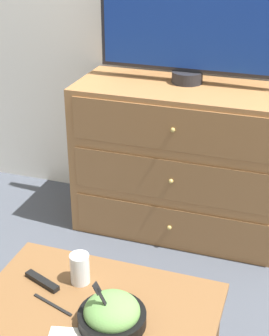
# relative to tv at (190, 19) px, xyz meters

# --- Properties ---
(ground_plane) EXTENTS (12.00, 12.00, 0.00)m
(ground_plane) POSITION_rel_tv_xyz_m (0.16, 0.18, -1.13)
(ground_plane) COLOR #474C56
(dresser) EXTENTS (1.11, 0.48, 0.81)m
(dresser) POSITION_rel_tv_xyz_m (0.01, -0.08, -0.72)
(dresser) COLOR #9E6B3D
(dresser) RESTS_ON ground_plane
(tv) EXTENTS (0.91, 0.16, 0.60)m
(tv) POSITION_rel_tv_xyz_m (0.00, 0.00, 0.00)
(tv) COLOR #232328
(tv) RESTS_ON dresser
(coffee_table) EXTENTS (0.79, 0.57, 0.44)m
(coffee_table) POSITION_rel_tv_xyz_m (0.02, -1.33, -0.76)
(coffee_table) COLOR brown
(coffee_table) RESTS_ON ground_plane
(takeout_bowl) EXTENTS (0.22, 0.22, 0.16)m
(takeout_bowl) POSITION_rel_tv_xyz_m (0.10, -1.35, -0.65)
(takeout_bowl) COLOR black
(takeout_bowl) RESTS_ON coffee_table
(drink_cup) EXTENTS (0.07, 0.07, 0.11)m
(drink_cup) POSITION_rel_tv_xyz_m (-0.08, -1.19, -0.64)
(drink_cup) COLOR #9E6638
(drink_cup) RESTS_ON coffee_table
(knife) EXTENTS (0.16, 0.06, 0.01)m
(knife) POSITION_rel_tv_xyz_m (-0.12, -1.34, -0.69)
(knife) COLOR black
(knife) RESTS_ON coffee_table
(remote_control) EXTENTS (0.15, 0.08, 0.02)m
(remote_control) POSITION_rel_tv_xyz_m (-0.20, -1.25, -0.68)
(remote_control) COLOR black
(remote_control) RESTS_ON coffee_table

